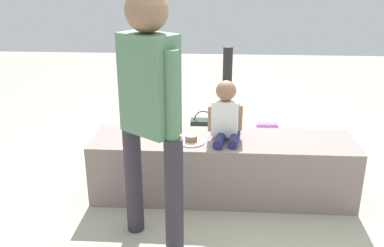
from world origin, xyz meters
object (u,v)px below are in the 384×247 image
adult_standing (150,100)px  gift_bag (267,134)px  water_bottle_near_gift (320,165)px  party_cup_red (301,143)px  cake_box_white (186,160)px  cake_plate (191,140)px  child_seated (226,114)px  handbag_black_leather (203,130)px

adult_standing → gift_bag: size_ratio=5.96×
water_bottle_near_gift → party_cup_red: bearing=96.1°
gift_bag → party_cup_red: bearing=-5.3°
cake_box_white → adult_standing: bearing=-96.2°
cake_plate → water_bottle_near_gift: size_ratio=1.22×
child_seated → party_cup_red: 1.52m
cake_plate → cake_box_white: bearing=98.5°
adult_standing → party_cup_red: (1.33, 1.73, -0.99)m
adult_standing → cake_box_white: bearing=83.8°
gift_bag → handbag_black_leather: (-0.69, 0.07, 0.00)m
adult_standing → water_bottle_near_gift: size_ratio=9.31×
adult_standing → water_bottle_near_gift: adult_standing is taller
gift_bag → cake_plate: bearing=-122.0°
gift_bag → cake_box_white: 1.01m
gift_bag → party_cup_red: (0.36, -0.03, -0.08)m
child_seated → cake_plate: (-0.27, -0.08, -0.19)m
child_seated → cake_box_white: bearing=124.0°
cake_plate → gift_bag: (0.74, 1.18, -0.41)m
gift_bag → child_seated: bearing=-113.0°
cake_plate → gift_bag: bearing=58.0°
water_bottle_near_gift → cake_box_white: bearing=176.6°
handbag_black_leather → child_seated: bearing=-79.5°
cake_plate → party_cup_red: (1.10, 1.15, -0.48)m
gift_bag → water_bottle_near_gift: (0.43, -0.64, -0.04)m
water_bottle_near_gift → party_cup_red: size_ratio=1.94×
party_cup_red → adult_standing: bearing=-127.6°
cake_plate → child_seated: bearing=16.2°
child_seated → cake_plate: bearing=-163.8°
cake_plate → water_bottle_near_gift: 1.36m
cake_box_white → handbag_black_leather: size_ratio=0.88×
child_seated → cake_box_white: child_seated is taller
adult_standing → handbag_black_leather: 2.06m
child_seated → handbag_black_leather: bearing=100.5°
cake_plate → cake_box_white: size_ratio=0.73×
cake_plate → cake_box_white: cake_plate is taller
child_seated → gift_bag: 1.34m
cake_box_white → gift_bag: bearing=34.2°
party_cup_red → cake_box_white: bearing=-156.0°
adult_standing → cake_plate: size_ratio=7.64×
gift_bag → party_cup_red: 0.37m
party_cup_red → child_seated: bearing=-127.9°
water_bottle_near_gift → cake_box_white: size_ratio=0.60×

